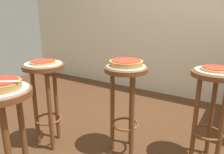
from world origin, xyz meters
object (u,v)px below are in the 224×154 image
at_px(stool_foreground, 5,125).
at_px(pizza_middle, 43,62).
at_px(stool_rear, 212,99).
at_px(pizza_leftside, 126,63).
at_px(pizza_rear, 216,69).
at_px(serving_plate_leftside, 126,66).
at_px(stool_middle, 46,89).
at_px(serving_plate_middle, 43,64).
at_px(stool_leftside, 126,92).
at_px(serving_plate_rear, 216,71).

height_order(stool_foreground, pizza_middle, pizza_middle).
bearing_deg(stool_rear, pizza_leftside, -159.74).
distance_m(pizza_leftside, pizza_rear, 0.66).
distance_m(serving_plate_leftside, pizza_leftside, 0.03).
relative_size(stool_middle, serving_plate_leftside, 2.42).
xyz_separation_m(serving_plate_middle, stool_rear, (1.25, 0.51, -0.22)).
relative_size(stool_middle, stool_rear, 1.00).
relative_size(stool_leftside, pizza_rear, 3.40).
height_order(stool_middle, stool_rear, same).
distance_m(serving_plate_leftside, serving_plate_rear, 0.66).
xyz_separation_m(stool_foreground, pizza_rear, (0.94, 1.08, 0.23)).
bearing_deg(serving_plate_leftside, pizza_middle, -155.63).
bearing_deg(stool_foreground, pizza_leftside, 69.21).
distance_m(stool_foreground, pizza_middle, 0.69).
distance_m(stool_middle, serving_plate_middle, 0.22).
xyz_separation_m(stool_foreground, stool_middle, (-0.30, 0.57, 0.00)).
height_order(serving_plate_middle, stool_rear, serving_plate_middle).
height_order(serving_plate_middle, pizza_rear, pizza_rear).
distance_m(pizza_middle, pizza_rear, 1.35).
distance_m(stool_foreground, serving_plate_rear, 1.45).
distance_m(pizza_middle, stool_rear, 1.37).
bearing_deg(stool_middle, stool_leftside, 24.37).
xyz_separation_m(stool_foreground, stool_rear, (0.94, 1.08, 0.00)).
xyz_separation_m(stool_middle, serving_plate_rear, (1.25, 0.51, 0.22)).
xyz_separation_m(stool_foreground, pizza_leftside, (0.32, 0.85, 0.25)).
height_order(stool_leftside, pizza_leftside, pizza_leftside).
distance_m(stool_leftside, pizza_rear, 0.70).
height_order(stool_middle, pizza_rear, pizza_rear).
xyz_separation_m(stool_middle, stool_leftside, (0.63, 0.28, 0.00)).
xyz_separation_m(stool_foreground, serving_plate_middle, (-0.30, 0.57, 0.22)).
bearing_deg(stool_leftside, stool_foreground, -110.79).
bearing_deg(stool_rear, serving_plate_middle, -157.64).
height_order(pizza_leftside, serving_plate_rear, pizza_leftside).
height_order(serving_plate_leftside, serving_plate_rear, same).
bearing_deg(serving_plate_middle, stool_rear, 22.36).
distance_m(stool_foreground, serving_plate_leftside, 0.94).
bearing_deg(serving_plate_leftside, stool_foreground, -110.79).
xyz_separation_m(pizza_middle, stool_rear, (1.25, 0.51, -0.23)).
relative_size(stool_leftside, stool_rear, 1.00).
distance_m(serving_plate_rear, pizza_rear, 0.02).
xyz_separation_m(stool_rear, serving_plate_rear, (0.00, 0.00, 0.22)).
relative_size(stool_middle, pizza_rear, 3.40).
bearing_deg(stool_rear, stool_leftside, -159.74).
height_order(serving_plate_middle, pizza_middle, pizza_middle).
height_order(serving_plate_rear, pizza_rear, pizza_rear).
bearing_deg(stool_foreground, pizza_middle, 118.19).
xyz_separation_m(pizza_leftside, stool_rear, (0.62, 0.23, -0.25)).
xyz_separation_m(pizza_middle, stool_leftside, (0.63, 0.28, -0.23)).
bearing_deg(pizza_middle, pizza_leftside, 24.37).
distance_m(pizza_middle, serving_plate_leftside, 0.69).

